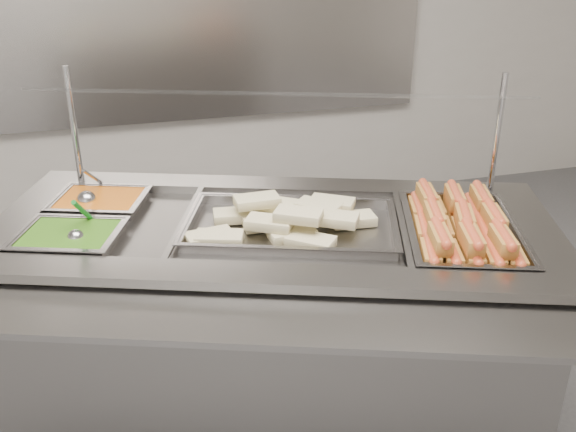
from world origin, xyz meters
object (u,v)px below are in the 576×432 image
object	(u,v)px
steam_counter	(274,334)
sneeze_guard	(278,98)
pan_wraps	(291,229)
ladle	(87,199)
serving_spoon	(77,233)
pan_hotdogs	(461,239)

from	to	relation	value
steam_counter	sneeze_guard	size ratio (longest dim) A/B	1.24
pan_wraps	ladle	world-z (taller)	ladle
serving_spoon	ladle	bearing A→B (deg)	83.86
pan_hotdogs	sneeze_guard	bearing A→B (deg)	140.57
steam_counter	pan_hotdogs	xyz separation A→B (m)	(0.53, -0.20, 0.37)
steam_counter	pan_hotdogs	world-z (taller)	pan_hotdogs
pan_hotdogs	serving_spoon	bearing A→B (deg)	166.74
sneeze_guard	pan_hotdogs	size ratio (longest dim) A/B	2.60
sneeze_guard	ladle	world-z (taller)	sneeze_guard
pan_wraps	ladle	bearing A→B (deg)	149.90
steam_counter	ladle	size ratio (longest dim) A/B	11.10
sneeze_guard	ladle	bearing A→B (deg)	167.17
steam_counter	pan_hotdogs	bearing A→B (deg)	-20.15
sneeze_guard	pan_hotdogs	distance (m)	0.70
steam_counter	ladle	xyz separation A→B (m)	(-0.54, 0.32, 0.41)
steam_counter	ladle	distance (m)	0.76
ladle	serving_spoon	xyz separation A→B (m)	(-0.03, -0.26, 0.00)
sneeze_guard	pan_wraps	size ratio (longest dim) A/B	2.13
sneeze_guard	pan_wraps	world-z (taller)	sneeze_guard
pan_wraps	serving_spoon	size ratio (longest dim) A/B	4.68
sneeze_guard	pan_hotdogs	xyz separation A→B (m)	(0.46, -0.38, -0.37)
ladle	steam_counter	bearing A→B (deg)	-30.95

